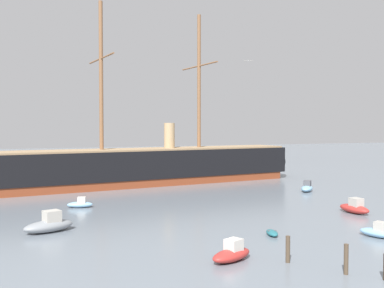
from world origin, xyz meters
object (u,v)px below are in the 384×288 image
Objects in this scene: motorboat_foreground_left at (232,253)px; motorboat_foreground_right at (379,232)px; motorboat_alongside_stern at (307,188)px; dinghy_distant_centre at (160,176)px; motorboat_mid_left at (49,225)px; mooring_piling_left_pair at (288,249)px; seagull_in_flight at (248,61)px; motorboat_mid_right at (355,208)px; tall_ship at (153,166)px; mooring_piling_right_pair at (346,259)px; motorboat_alongside_bow at (80,204)px; dinghy_near_centre at (272,233)px.

motorboat_foreground_right is (15.42, 1.30, -0.06)m from motorboat_foreground_left.
motorboat_alongside_stern is 1.41× the size of dinghy_distant_centre.
motorboat_foreground_right is at bearing -26.12° from motorboat_mid_left.
motorboat_mid_left is at bearing 128.77° from motorboat_foreground_left.
mooring_piling_left_pair is 33.37m from seagull_in_flight.
motorboat_mid_left is 33.43m from motorboat_mid_right.
dinghy_distant_centre is (4.21, 9.41, -2.91)m from tall_ship.
seagull_in_flight is at bearing 66.69° from mooring_piling_left_pair.
tall_ship reaches higher than dinghy_distant_centre.
motorboat_foreground_left is 38.59m from motorboat_alongside_stern.
mooring_piling_right_pair is (-6.31, -59.66, 0.71)m from dinghy_distant_centre.
motorboat_mid_right reaches higher than motorboat_foreground_left.
motorboat_mid_right is 2.08× the size of mooring_piling_right_pair.
motorboat_foreground_right is 1.11× the size of motorboat_alongside_bow.
motorboat_alongside_stern is (5.61, 16.42, -0.04)m from motorboat_mid_right.
seagull_in_flight is at bearing 72.96° from mooring_piling_right_pair.
motorboat_mid_right reaches higher than dinghy_distant_centre.
motorboat_alongside_stern is (38.85, 12.85, -0.12)m from motorboat_mid_left.
motorboat_alongside_bow is (-28.68, 15.51, -0.17)m from motorboat_mid_right.
tall_ship is 23.63m from motorboat_alongside_bow.
motorboat_alongside_stern is at bearing -60.36° from dinghy_distant_centre.
dinghy_near_centre is 48.84m from dinghy_distant_centre.
dinghy_near_centre is 0.81× the size of dinghy_distant_centre.
mooring_piling_right_pair reaches higher than motorboat_alongside_stern.
motorboat_foreground_right is 28.66m from motorboat_alongside_stern.
seagull_in_flight is at bearing 67.09° from dinghy_near_centre.
motorboat_alongside_stern is (19.33, -17.17, -2.65)m from tall_ship.
motorboat_alongside_stern is at bearing 1.52° from motorboat_alongside_bow.
motorboat_alongside_stern is 1.91× the size of mooring_piling_right_pair.
motorboat_alongside_stern is (11.69, 26.16, 0.08)m from motorboat_foreground_right.
motorboat_mid_left is at bearing -160.51° from seagull_in_flight.
motorboat_alongside_stern is at bearing 65.93° from motorboat_foreground_right.
motorboat_foreground_right reaches higher than motorboat_alongside_bow.
seagull_in_flight reaches higher than motorboat_alongside_bow.
motorboat_foreground_left is at bearing -152.81° from motorboat_mid_right.
motorboat_alongside_bow is (-14.96, -18.08, -2.78)m from tall_ship.
motorboat_mid_left reaches higher than motorboat_alongside_bow.
seagull_in_flight is at bearing -71.31° from tall_ship.
motorboat_alongside_stern is 22.28m from seagull_in_flight.
motorboat_foreground_right is 12.26m from mooring_piling_left_pair.
tall_ship is at bearing 138.39° from motorboat_alongside_stern.
motorboat_foreground_left is at bearing -102.51° from dinghy_distant_centre.
motorboat_foreground_left is 1.11× the size of motorboat_foreground_right.
motorboat_mid_right reaches higher than motorboat_foreground_right.
tall_ship is at bearing 56.96° from motorboat_mid_left.
seagull_in_flight is at bearing -84.73° from dinghy_distant_centre.
motorboat_foreground_left is 33.56m from seagull_in_flight.
mooring_piling_right_pair is (-1.24, -11.08, 0.78)m from dinghy_near_centre.
dinghy_near_centre is 15.61m from motorboat_mid_right.
mooring_piling_left_pair is at bearing -113.31° from seagull_in_flight.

